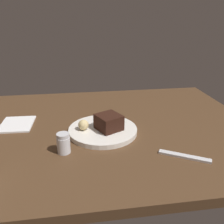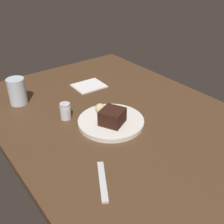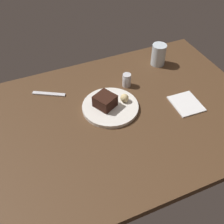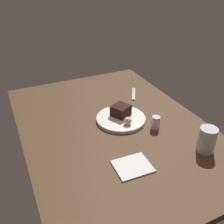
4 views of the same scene
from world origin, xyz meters
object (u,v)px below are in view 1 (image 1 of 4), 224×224
at_px(salt_shaker, 63,143).
at_px(dessert_spoon, 185,156).
at_px(chocolate_cake_slice, 109,122).
at_px(bread_roll, 83,125).
at_px(folded_napkin, 17,124).
at_px(dessert_plate, 103,130).

bearing_deg(salt_shaker, dessert_spoon, -12.89).
bearing_deg(chocolate_cake_slice, salt_shaker, -145.29).
xyz_separation_m(bread_roll, dessert_spoon, (0.29, -0.19, -0.03)).
bearing_deg(bread_roll, folded_napkin, 156.12).
distance_m(salt_shaker, dessert_spoon, 0.36).
height_order(dessert_plate, dessert_spoon, dessert_plate).
relative_size(chocolate_cake_slice, salt_shaker, 1.25).
bearing_deg(bread_roll, chocolate_cake_slice, -4.84).
bearing_deg(dessert_plate, chocolate_cake_slice, -24.24).
distance_m(bread_roll, folded_napkin, 0.27).
bearing_deg(dessert_spoon, dessert_plate, -11.39).
distance_m(chocolate_cake_slice, folded_napkin, 0.36).
relative_size(dessert_plate, chocolate_cake_slice, 3.05).
bearing_deg(dessert_plate, folded_napkin, 161.08).
height_order(chocolate_cake_slice, folded_napkin, chocolate_cake_slice).
relative_size(bread_roll, salt_shaker, 0.58).
bearing_deg(salt_shaker, folded_napkin, 129.58).
height_order(dessert_plate, chocolate_cake_slice, chocolate_cake_slice).
relative_size(dessert_plate, dessert_spoon, 1.61).
bearing_deg(folded_napkin, dessert_spoon, -29.48).
relative_size(dessert_plate, folded_napkin, 1.75).
bearing_deg(folded_napkin, bread_roll, -23.88).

